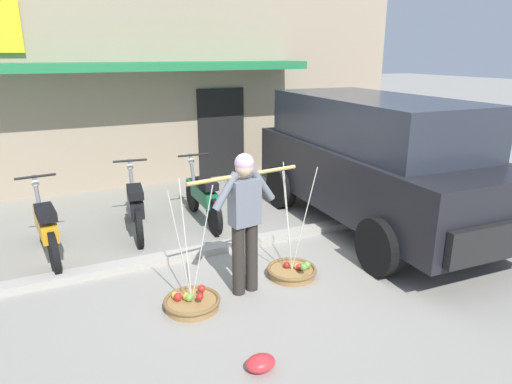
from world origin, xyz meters
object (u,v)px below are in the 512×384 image
Objects in this scene: fruit_vendor at (245,215)px; fruit_basket_right_side at (192,302)px; motorcycle_nearest_shop at (46,228)px; parked_truck at (374,159)px; fruit_basket_left_side at (292,270)px; motorcycle_third_in_row at (203,197)px; plastic_litter_bag at (261,363)px; motorcycle_second_in_row at (135,205)px.

fruit_vendor is 1.14m from fruit_basket_right_side.
fruit_basket_right_side reaches higher than motorcycle_nearest_shop.
motorcycle_nearest_shop is (-2.09, 2.03, -0.52)m from fruit_vendor.
parked_truck is at bearing 18.95° from fruit_basket_right_side.
motorcycle_third_in_row is (-0.38, 2.32, 0.38)m from fruit_basket_left_side.
fruit_basket_left_side is 5.18× the size of plastic_litter_bag.
plastic_litter_bag is at bearing -85.17° from motorcycle_second_in_row.
plastic_litter_bag is (-0.46, -1.35, -0.91)m from fruit_vendor.
fruit_vendor reaches higher than motorcycle_nearest_shop.
fruit_vendor is 1.17× the size of fruit_basket_left_side.
fruit_basket_left_side is at bearing -80.74° from motorcycle_third_in_row.
fruit_basket_left_side is 2.82m from motorcycle_second_in_row.
fruit_vendor is 1.69m from plastic_litter_bag.
fruit_basket_right_side is (-0.70, -0.09, -0.90)m from fruit_vendor.
motorcycle_nearest_shop is 0.37× the size of parked_truck.
fruit_basket_right_side is at bearing -173.04° from fruit_vendor.
motorcycle_third_in_row is (1.02, 2.49, 0.38)m from fruit_basket_right_side.
fruit_basket_left_side is 2.38m from motorcycle_third_in_row.
fruit_basket_left_side reaches higher than plastic_litter_bag.
motorcycle_second_in_row is 6.49× the size of plastic_litter_bag.
motorcycle_second_in_row and motorcycle_third_in_row have the same top height.
fruit_vendor is 2.95m from motorcycle_nearest_shop.
fruit_basket_left_side is 0.80× the size of motorcycle_third_in_row.
motorcycle_nearest_shop is 1.37m from motorcycle_second_in_row.
motorcycle_second_in_row is 0.37× the size of parked_truck.
motorcycle_third_in_row is (1.11, -0.04, 0.00)m from motorcycle_second_in_row.
fruit_basket_left_side is (0.70, 0.08, -0.90)m from fruit_vendor.
fruit_vendor is at bearing -44.16° from motorcycle_nearest_shop.
parked_truck is at bearing -10.69° from motorcycle_nearest_shop.
plastic_litter_bag is (0.24, -1.27, -0.01)m from fruit_basket_right_side.
fruit_basket_left_side is 1.41m from fruit_basket_right_side.
motorcycle_second_in_row is 1.00× the size of motorcycle_third_in_row.
plastic_litter_bag is at bearing -101.82° from motorcycle_third_in_row.
fruit_basket_right_side reaches higher than plastic_litter_bag.
fruit_basket_left_side reaches higher than motorcycle_nearest_shop.
motorcycle_second_in_row is (-1.49, 2.37, 0.38)m from fruit_basket_left_side.
fruit_basket_left_side is 0.80× the size of motorcycle_second_in_row.
motorcycle_nearest_shop is 1.00× the size of motorcycle_second_in_row.
parked_truck is at bearing -27.92° from motorcycle_third_in_row.
fruit_basket_right_side is 2.55m from motorcycle_nearest_shop.
motorcycle_nearest_shop is 2.44m from motorcycle_third_in_row.
motorcycle_second_in_row is 3.84m from plastic_litter_bag.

